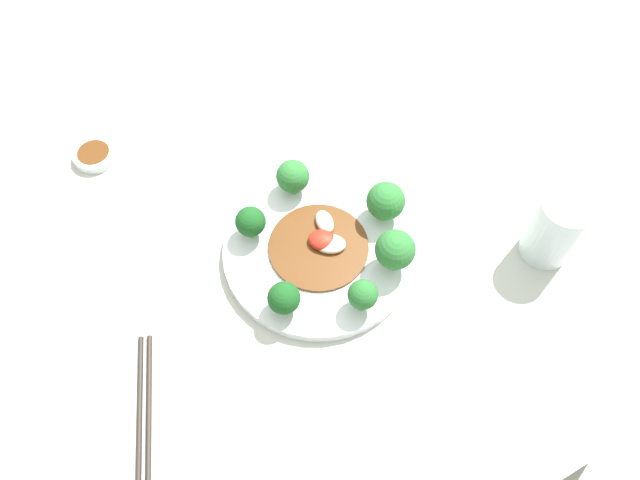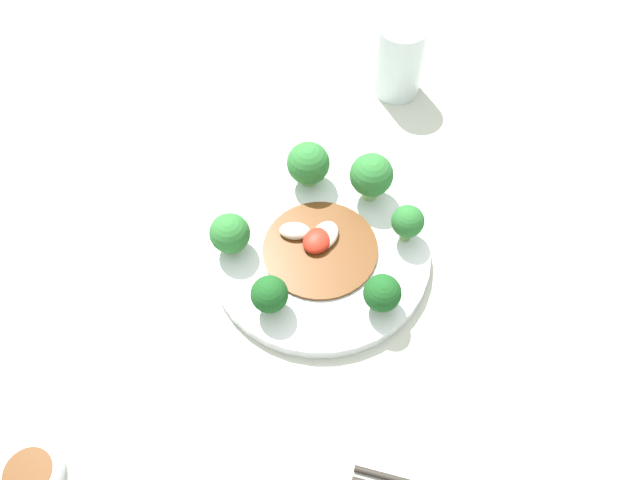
% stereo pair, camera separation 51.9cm
% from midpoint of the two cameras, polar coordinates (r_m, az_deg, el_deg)
% --- Properties ---
extents(ground_plane, '(8.00, 8.00, 0.00)m').
position_cam_midpoint_polar(ground_plane, '(1.50, -8.33, -21.50)').
color(ground_plane, '#B7B2A8').
extents(table, '(1.03, 0.83, 0.70)m').
position_cam_midpoint_polar(table, '(1.17, -10.53, -17.84)').
color(table, '#B7BCAD').
rests_on(table, ground_plane).
extents(plate, '(0.28, 0.28, 0.02)m').
position_cam_midpoint_polar(plate, '(0.83, -15.34, -10.86)').
color(plate, silver).
rests_on(plate, table).
extents(broccoli_south, '(0.05, 0.05, 0.06)m').
position_cam_midpoint_polar(broccoli_south, '(0.83, -23.56, -9.18)').
color(broccoli_south, '#70A356').
rests_on(broccoli_south, plate).
extents(broccoli_north, '(0.04, 0.04, 0.06)m').
position_cam_midpoint_polar(broccoli_north, '(0.78, -7.91, -8.71)').
color(broccoli_north, '#70A356').
rests_on(broccoli_north, plate).
extents(broccoli_northeast, '(0.05, 0.05, 0.05)m').
position_cam_midpoint_polar(broccoli_northeast, '(0.75, -11.39, -15.69)').
color(broccoli_northeast, '#89B76B').
rests_on(broccoli_northeast, plate).
extents(broccoli_southeast, '(0.05, 0.05, 0.06)m').
position_cam_midpoint_polar(broccoli_southeast, '(0.79, -21.29, -15.11)').
color(broccoli_southeast, '#7AAD5B').
rests_on(broccoli_southeast, plate).
extents(broccoli_northwest, '(0.06, 0.06, 0.07)m').
position_cam_midpoint_polar(broccoli_northwest, '(0.81, -10.65, -4.01)').
color(broccoli_northwest, '#89B76B').
rests_on(broccoli_northwest, plate).
extents(broccoli_west, '(0.06, 0.06, 0.07)m').
position_cam_midpoint_polar(broccoli_west, '(0.85, -15.97, -2.63)').
color(broccoli_west, '#7AAD5B').
rests_on(broccoli_west, plate).
extents(stirfry_center, '(0.15, 0.15, 0.02)m').
position_cam_midpoint_polar(stirfry_center, '(0.82, -15.72, -10.14)').
color(stirfry_center, '#5B3314').
rests_on(stirfry_center, plate).
extents(drinking_glass, '(0.07, 0.07, 0.12)m').
position_cam_midpoint_polar(drinking_glass, '(0.94, -5.98, 8.16)').
color(drinking_glass, silver).
rests_on(drinking_glass, table).
extents(sauce_dish, '(0.07, 0.07, 0.02)m').
position_cam_midpoint_polar(sauce_dish, '(0.91, -39.42, -25.20)').
color(sauce_dish, silver).
rests_on(sauce_dish, table).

